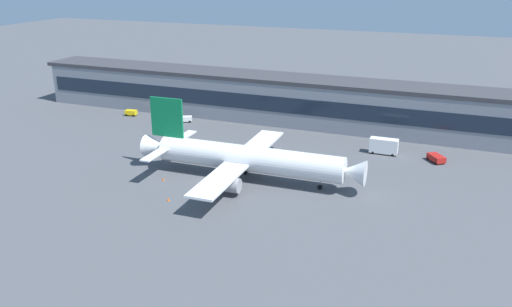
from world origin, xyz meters
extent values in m
plane|color=#4C4F54|center=(0.00, 0.00, 0.00)|extent=(600.00, 600.00, 0.00)
cube|color=gray|center=(0.00, 53.44, 6.55)|extent=(166.50, 14.59, 13.10)
cube|color=#38383D|center=(0.00, 53.44, 13.70)|extent=(169.83, 14.88, 1.20)
cube|color=#192333|center=(0.00, 46.10, 7.21)|extent=(163.17, 0.16, 4.72)
cylinder|color=white|center=(8.65, 5.35, 5.12)|extent=(43.76, 6.92, 5.90)
cone|color=white|center=(32.23, 5.91, 5.12)|extent=(5.44, 5.72, 5.60)
cone|color=white|center=(-15.22, 4.79, 5.12)|extent=(6.61, 5.46, 5.31)
cube|color=#0C723F|center=(-12.15, 4.87, 12.78)|extent=(8.26, 0.69, 9.43)
cube|color=white|center=(-11.81, 11.36, 6.00)|extent=(2.65, 10.67, 0.30)
cube|color=white|center=(-11.50, -1.61, 6.00)|extent=(2.65, 10.67, 0.30)
cube|color=white|center=(6.36, 18.07, 4.53)|extent=(6.46, 19.77, 0.50)
cube|color=white|center=(6.96, -7.45, 4.53)|extent=(6.46, 19.77, 0.50)
cylinder|color=#99999E|center=(7.42, 15.15, 2.51)|extent=(4.94, 3.36, 3.24)
cylinder|color=#99999E|center=(7.89, -4.49, 2.51)|extent=(4.94, 3.36, 3.24)
cylinder|color=black|center=(25.23, 5.74, 0.55)|extent=(1.11, 0.53, 1.10)
cylinder|color=slate|center=(25.23, 5.74, 1.91)|extent=(0.24, 0.24, 2.17)
cylinder|color=black|center=(6.41, 7.96, 0.55)|extent=(1.11, 0.53, 1.10)
cylinder|color=slate|center=(6.41, 7.96, 1.91)|extent=(0.24, 0.24, 2.17)
cylinder|color=black|center=(6.54, 2.65, 0.55)|extent=(1.11, 0.53, 1.10)
cylinder|color=slate|center=(6.54, 2.65, 1.91)|extent=(0.24, 0.24, 2.17)
cube|color=red|center=(47.90, 33.13, 1.05)|extent=(4.95, 5.40, 1.40)
cube|color=black|center=(47.11, 34.19, 1.33)|extent=(2.92, 2.77, 0.35)
cylinder|color=black|center=(45.96, 33.78, 0.35)|extent=(0.66, 0.74, 0.70)
cylinder|color=black|center=(47.83, 35.18, 0.35)|extent=(0.66, 0.74, 0.70)
cylinder|color=black|center=(47.96, 31.08, 0.35)|extent=(0.66, 0.74, 0.70)
cylinder|color=black|center=(49.84, 32.48, 0.35)|extent=(0.66, 0.74, 0.70)
cube|color=yellow|center=(-47.93, 41.05, 1.10)|extent=(3.84, 2.46, 1.50)
cube|color=black|center=(-48.91, 40.92, 1.40)|extent=(1.50, 1.99, 0.38)
cylinder|color=black|center=(-49.06, 39.99, 0.35)|extent=(0.73, 0.39, 0.70)
cylinder|color=black|center=(-49.30, 41.77, 0.35)|extent=(0.73, 0.39, 0.70)
cylinder|color=black|center=(-46.56, 40.33, 0.35)|extent=(0.73, 0.39, 0.70)
cylinder|color=black|center=(-46.81, 42.11, 0.35)|extent=(0.73, 0.39, 0.70)
cube|color=white|center=(34.66, 34.21, 2.25)|extent=(7.21, 2.62, 3.80)
cube|color=black|center=(32.68, 34.21, 3.01)|extent=(2.53, 2.40, 0.95)
cylinder|color=black|center=(32.14, 33.03, 0.35)|extent=(0.70, 0.30, 0.70)
cylinder|color=black|center=(32.13, 35.37, 0.35)|extent=(0.70, 0.30, 0.70)
cylinder|color=black|center=(37.18, 33.05, 0.35)|extent=(0.70, 0.30, 0.70)
cylinder|color=black|center=(37.17, 35.39, 0.35)|extent=(0.70, 0.30, 0.70)
cube|color=white|center=(-27.90, 40.96, 1.10)|extent=(4.78, 3.72, 1.50)
cube|color=black|center=(-26.83, 41.51, 1.40)|extent=(2.17, 2.26, 0.38)
cylinder|color=black|center=(-26.93, 42.43, 0.35)|extent=(0.76, 0.59, 0.70)
cylinder|color=black|center=(-26.14, 40.91, 0.35)|extent=(0.76, 0.59, 0.70)
cylinder|color=black|center=(-29.67, 41.00, 0.35)|extent=(0.76, 0.59, 0.70)
cylinder|color=black|center=(-28.88, 39.49, 0.35)|extent=(0.76, 0.59, 0.70)
cone|color=#F2590C|center=(-2.82, -11.68, 0.35)|extent=(0.56, 0.56, 0.70)
cone|color=#F2590C|center=(1.42, -4.86, 0.30)|extent=(0.48, 0.48, 0.60)
cone|color=#F2590C|center=(-9.58, -2.51, 0.32)|extent=(0.51, 0.51, 0.64)
cone|color=#F2590C|center=(3.73, -2.16, 0.33)|extent=(0.53, 0.53, 0.66)
camera|label=1|loc=(50.87, -97.41, 46.65)|focal=36.62mm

